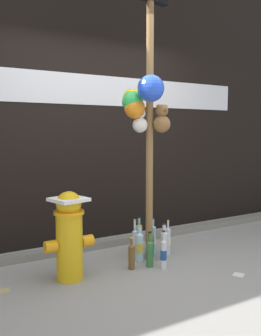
{
  "coord_description": "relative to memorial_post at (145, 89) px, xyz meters",
  "views": [
    {
      "loc": [
        -1.96,
        -2.69,
        1.34
      ],
      "look_at": [
        -0.08,
        0.48,
        0.98
      ],
      "focal_mm": 39.58,
      "sensor_mm": 36.0,
      "label": 1
    }
  ],
  "objects": [
    {
      "name": "bottle_9",
      "position": [
        0.14,
        0.09,
        -1.64
      ],
      "size": [
        0.07,
        0.07,
        0.34
      ],
      "color": "#337038",
      "rests_on": "ground_plane"
    },
    {
      "name": "fire_hydrant",
      "position": [
        -0.84,
        -0.05,
        -1.34
      ],
      "size": [
        0.45,
        0.35,
        0.81
      ],
      "color": "gold",
      "rests_on": "ground_plane"
    },
    {
      "name": "litter_1",
      "position": [
        -1.42,
        0.0,
        -1.77
      ],
      "size": [
        0.14,
        0.13,
        0.01
      ],
      "primitive_type": "cube",
      "rotation": [
        0.0,
        0.0,
        1.38
      ],
      "color": "tan",
      "rests_on": "ground_plane"
    },
    {
      "name": "ground_plane",
      "position": [
        -0.07,
        -0.45,
        -1.77
      ],
      "size": [
        14.0,
        14.0,
        0.0
      ],
      "primitive_type": "plane",
      "color": "gray"
    },
    {
      "name": "bottle_5",
      "position": [
        0.21,
        -0.06,
        -1.6
      ],
      "size": [
        0.07,
        0.07,
        0.39
      ],
      "color": "silver",
      "rests_on": "ground_plane"
    },
    {
      "name": "bottle_1",
      "position": [
        0.34,
        0.05,
        -1.61
      ],
      "size": [
        0.06,
        0.06,
        0.38
      ],
      "color": "silver",
      "rests_on": "ground_plane"
    },
    {
      "name": "bottle_3",
      "position": [
        0.23,
        0.18,
        -1.61
      ],
      "size": [
        0.07,
        0.07,
        0.4
      ],
      "color": "#93CCE0",
      "rests_on": "ground_plane"
    },
    {
      "name": "bottle_8",
      "position": [
        -0.02,
        0.16,
        -1.6
      ],
      "size": [
        0.06,
        0.06,
        0.41
      ],
      "color": "silver",
      "rests_on": "ground_plane"
    },
    {
      "name": "curb_strip",
      "position": [
        -0.07,
        0.64,
        -1.73
      ],
      "size": [
        8.0,
        0.12,
        0.08
      ],
      "primitive_type": "cube",
      "color": "slate",
      "rests_on": "ground_plane"
    },
    {
      "name": "bottle_4",
      "position": [
        -0.23,
        -0.12,
        -1.64
      ],
      "size": [
        0.06,
        0.06,
        0.32
      ],
      "color": "brown",
      "rests_on": "ground_plane"
    },
    {
      "name": "bottle_0",
      "position": [
        -0.04,
        -0.16,
        -1.62
      ],
      "size": [
        0.07,
        0.07,
        0.36
      ],
      "color": "#337038",
      "rests_on": "ground_plane"
    },
    {
      "name": "litter_0",
      "position": [
        1.13,
        0.32,
        -1.77
      ],
      "size": [
        0.08,
        0.06,
        0.01
      ],
      "primitive_type": "cube",
      "rotation": [
        0.0,
        0.0,
        0.04
      ],
      "color": "#8C99B2",
      "rests_on": "ground_plane"
    },
    {
      "name": "bottle_2",
      "position": [
        0.06,
        -0.26,
        -1.62
      ],
      "size": [
        0.06,
        0.06,
        0.38
      ],
      "color": "silver",
      "rests_on": "ground_plane"
    },
    {
      "name": "bottle_7",
      "position": [
        -0.04,
        0.03,
        -1.61
      ],
      "size": [
        0.08,
        0.08,
        0.38
      ],
      "color": "#B2DBEA",
      "rests_on": "ground_plane"
    },
    {
      "name": "litter_2",
      "position": [
        0.56,
        -0.76,
        -1.77
      ],
      "size": [
        0.14,
        0.14,
        0.01
      ],
      "primitive_type": "cube",
      "rotation": [
        0.0,
        0.0,
        2.1
      ],
      "color": "silver",
      "rests_on": "ground_plane"
    },
    {
      "name": "memorial_post",
      "position": [
        0.0,
        0.0,
        0.0
      ],
      "size": [
        0.52,
        0.57,
        2.99
      ],
      "color": "olive",
      "rests_on": "ground_plane"
    },
    {
      "name": "building_wall",
      "position": [
        -0.07,
        1.11,
        0.2
      ],
      "size": [
        10.0,
        0.21,
        3.93
      ],
      "color": "black",
      "rests_on": "ground_plane"
    },
    {
      "name": "bottle_6",
      "position": [
        0.11,
        0.28,
        -1.6
      ],
      "size": [
        0.07,
        0.07,
        0.4
      ],
      "color": "#93CCE0",
      "rests_on": "ground_plane"
    }
  ]
}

